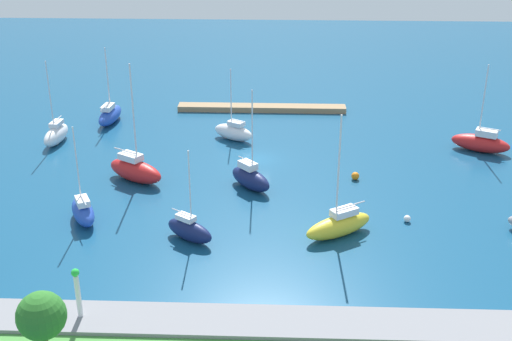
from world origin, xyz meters
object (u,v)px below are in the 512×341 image
Objects in this scene: sailboat_white_mid_basin at (56,134)px; mooring_buoy_white at (407,219)px; sailboat_navy_far_south at (250,178)px; sailboat_red_east_end at (135,170)px; sailboat_white_along_channel at (233,132)px; park_tree_center at (41,316)px; sailboat_blue_far_north at (110,115)px; harbor_beacon at (77,289)px; sailboat_yellow_outer_mooring at (339,225)px; sailboat_red_lone_south at (481,142)px; mooring_buoy_orange at (355,176)px; pier_dock at (262,108)px; sailboat_blue_near_pier at (83,211)px; sailboat_navy_by_breakwater at (189,230)px.

sailboat_white_mid_basin is 15.53× the size of mooring_buoy_white.
sailboat_navy_far_south is 26.08m from sailboat_white_mid_basin.
sailboat_red_east_end is 1.44× the size of sailboat_white_along_channel.
park_tree_center is at bearing 41.17° from mooring_buoy_white.
sailboat_blue_far_north is at bearing -80.47° from park_tree_center.
sailboat_yellow_outer_mooring is at bearing -143.51° from harbor_beacon.
sailboat_red_lone_south reaches higher than harbor_beacon.
sailboat_yellow_outer_mooring reaches higher than sailboat_white_along_channel.
mooring_buoy_orange reaches higher than mooring_buoy_white.
sailboat_white_along_channel is at bearing 99.96° from sailboat_white_mid_basin.
sailboat_red_lone_south reaches higher than pier_dock.
sailboat_red_lone_south is 0.97× the size of sailboat_navy_far_south.
mooring_buoy_orange is at bearing -67.34° from mooring_buoy_white.
pier_dock is 48.87m from harbor_beacon.
sailboat_blue_near_pier reaches higher than mooring_buoy_white.
sailboat_red_east_end reaches higher than sailboat_navy_by_breakwater.
sailboat_blue_far_north reaches higher than sailboat_blue_near_pier.
sailboat_blue_near_pier is (22.88, -1.69, -0.01)m from sailboat_yellow_outer_mooring.
park_tree_center is 0.68× the size of sailboat_white_along_channel.
sailboat_blue_far_north is at bearing -78.87° from harbor_beacon.
sailboat_red_lone_south is (-36.27, -34.04, -2.14)m from harbor_beacon.
sailboat_red_east_end reaches higher than harbor_beacon.
sailboat_blue_near_pier is (12.12, 21.06, 0.04)m from sailboat_white_along_channel.
sailboat_red_east_end is at bearing 83.91° from sailboat_white_along_channel.
mooring_buoy_orange is at bearing 79.98° from sailboat_white_mid_basin.
sailboat_yellow_outer_mooring reaches higher than mooring_buoy_white.
pier_dock is at bearing -64.71° from mooring_buoy_orange.
park_tree_center is 33.99m from mooring_buoy_white.
sailboat_navy_by_breakwater reaches higher than mooring_buoy_orange.
pier_dock is 27.02m from sailboat_white_mid_basin.
sailboat_red_lone_south is (-25.37, 13.51, 0.74)m from pier_dock.
sailboat_blue_far_north is at bearing 15.24° from sailboat_red_lone_south.
mooring_buoy_orange is at bearing -112.91° from sailboat_blue_far_north.
park_tree_center is 0.58× the size of sailboat_red_lone_south.
sailboat_white_mid_basin is at bearing 36.35° from sailboat_white_along_channel.
harbor_beacon is 0.30× the size of sailboat_red_east_end.
sailboat_red_east_end reaches higher than sailboat_yellow_outer_mooring.
sailboat_navy_by_breakwater is 10.48m from sailboat_blue_near_pier.
sailboat_white_along_channel is 0.86× the size of sailboat_red_lone_south.
sailboat_navy_by_breakwater is 0.81× the size of sailboat_navy_far_south.
sailboat_red_east_end reaches higher than sailboat_white_along_channel.
mooring_buoy_white is (-6.41, -2.75, -0.76)m from sailboat_yellow_outer_mooring.
pier_dock is 2.68× the size of sailboat_navy_by_breakwater.
sailboat_blue_near_pier is 27.45m from mooring_buoy_orange.
sailboat_navy_far_south is (-18.78, 18.81, 0.06)m from sailboat_blue_far_north.
sailboat_blue_near_pier reaches higher than sailboat_white_along_channel.
sailboat_blue_far_north is 26.59m from sailboat_navy_far_south.
sailboat_navy_far_south is (-14.77, -7.66, 0.07)m from sailboat_blue_near_pier.
mooring_buoy_white is (-29.29, -1.06, -0.75)m from sailboat_blue_near_pier.
sailboat_white_mid_basin is 12.16× the size of mooring_buoy_orange.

